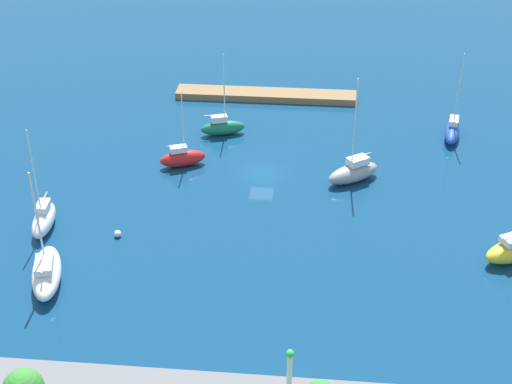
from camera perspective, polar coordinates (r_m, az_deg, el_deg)
water at (r=76.61m, az=0.43°, el=1.46°), size 160.00×160.00×0.00m
pier_dock at (r=93.56m, az=0.78°, el=7.58°), size 22.80×3.15×0.84m
harbor_beacon at (r=49.11m, az=2.64°, el=-13.56°), size 0.56×0.56×3.73m
sailboat_white_mid_basin at (r=63.21m, az=-16.01°, el=-6.01°), size 4.12×7.48×10.39m
sailboat_gray_center_basin at (r=75.43m, az=7.61°, el=1.58°), size 6.08×5.15×11.33m
sailboat_green_off_beacon at (r=84.14m, az=-2.62°, el=5.10°), size 5.32×2.90×9.72m
sailboat_blue_near_pier at (r=86.21m, az=15.06°, el=4.66°), size 2.73×5.98×10.25m
sailboat_red_west_end at (r=77.93m, az=-5.76°, el=2.68°), size 5.11×3.25×8.14m
sailboat_white_far_south at (r=70.10m, az=-16.21°, el=-2.03°), size 2.20×5.51×10.37m
mooring_buoy_white at (r=67.84m, az=-10.73°, el=-3.21°), size 0.65×0.65×0.65m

